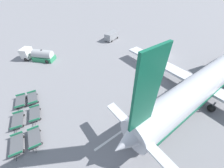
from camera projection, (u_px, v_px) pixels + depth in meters
ground_plane at (164, 55)px, 36.11m from camera, size 500.00×500.00×0.00m
airplane at (208, 80)px, 23.46m from camera, size 35.33×40.96×13.75m
fuel_tanker_primary at (39, 55)px, 33.67m from camera, size 7.09×7.72×2.87m
service_van at (112, 36)px, 43.36m from camera, size 4.28×5.60×2.30m
baggage_dolly_row_near_col_a at (21, 101)px, 23.00m from camera, size 3.71×1.78×0.92m
baggage_dolly_row_near_col_b at (18, 121)px, 20.10m from camera, size 3.71×1.81×0.92m
baggage_dolly_row_near_col_c at (17, 144)px, 17.37m from camera, size 3.69×1.71×0.92m
baggage_dolly_row_mid_a_col_a at (33, 98)px, 23.58m from camera, size 3.67×1.65×0.92m
baggage_dolly_row_mid_a_col_b at (35, 114)px, 21.01m from camera, size 3.71×1.80×0.92m
baggage_dolly_row_mid_a_col_c at (35, 138)px, 18.05m from camera, size 3.67×1.64×0.92m
stand_guidance_stripe at (161, 104)px, 23.19m from camera, size 3.40×25.93×0.01m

